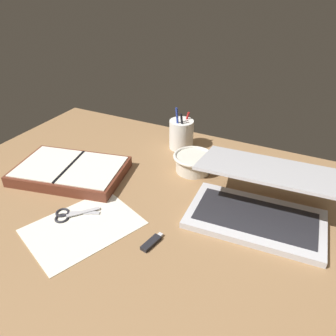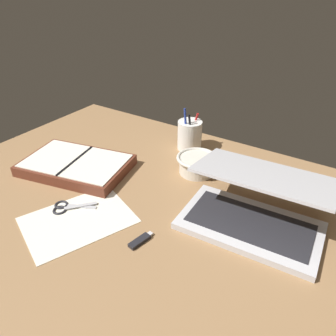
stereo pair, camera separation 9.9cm
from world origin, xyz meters
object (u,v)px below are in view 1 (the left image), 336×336
bowl (193,162)px  planner (71,171)px  scissors (67,215)px  pen_cup (181,134)px  laptop (259,201)px

bowl → planner: bearing=-148.9°
scissors → planner: bearing=89.9°
bowl → planner: (-34.86, -21.02, -1.46)cm
scissors → pen_cup: bearing=39.7°
planner → scissors: planner is taller
bowl → planner: 40.73cm
bowl → planner: bowl is taller
laptop → bowl: (-24.94, 13.90, -1.50)cm
laptop → pen_cup: size_ratio=2.26×
planner → pen_cup: bearing=42.5°
scissors → bowl: bearing=21.8°
pen_cup → planner: size_ratio=0.43×
bowl → pen_cup: (-10.67, 13.49, 2.20)cm
laptop → planner: (-59.80, -7.13, -2.97)cm
laptop → scissors: bearing=-156.8°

